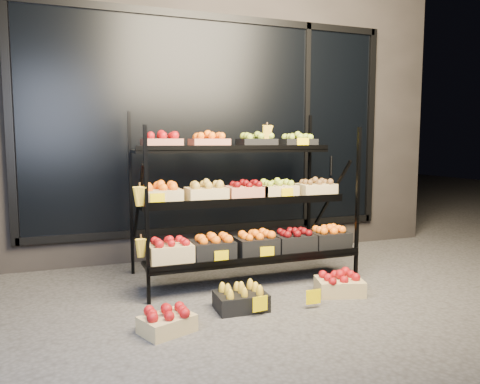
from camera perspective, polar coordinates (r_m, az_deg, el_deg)
name	(u,v)px	position (r m, az deg, el deg)	size (l,w,h in m)	color
ground	(269,297)	(4.24, 3.52, -12.60)	(24.00, 24.00, 0.00)	#514F4C
building	(192,113)	(6.47, -5.89, 9.59)	(6.00, 2.08, 3.50)	#2D2826
display_rack	(244,200)	(4.60, 0.48, -1.02)	(2.18, 1.02, 1.66)	black
tag_floor_a	(260,309)	(3.78, 2.46, -14.03)	(0.13, 0.01, 0.12)	#F6CF00
tag_floor_b	(313,301)	(3.98, 8.93, -13.05)	(0.13, 0.01, 0.12)	#F6CF00
floor_crate_left	(167,320)	(3.51, -8.90, -15.22)	(0.43, 0.38, 0.19)	tan
floor_crate_midleft	(241,298)	(3.90, 0.11, -12.80)	(0.42, 0.32, 0.20)	black
floor_crate_midright	(340,284)	(4.36, 12.04, -10.88)	(0.47, 0.40, 0.20)	tan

